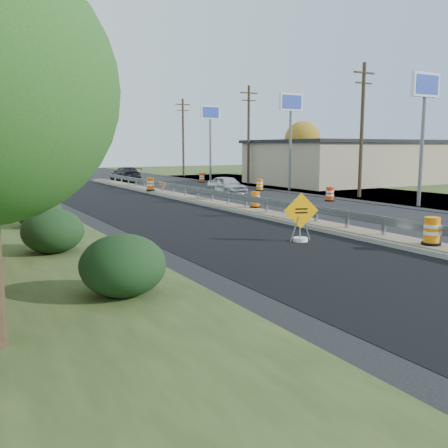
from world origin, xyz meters
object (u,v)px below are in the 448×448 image
barrel_median_mid (255,200)px  barrel_shoulder_far (202,178)px  barrel_shoulder_mid (260,185)px  barrel_median_near (432,232)px  barrel_shoulder_near (330,194)px  caution_sign (301,229)px  barrel_median_far (150,184)px  car_dark_far (125,174)px  car_silver (227,185)px

barrel_median_mid → barrel_shoulder_far: barrel_median_mid is taller
barrel_median_mid → barrel_shoulder_mid: bearing=55.4°
barrel_median_near → barrel_shoulder_near: barrel_median_near is taller
caution_sign → barrel_median_far: bearing=104.3°
caution_sign → barrel_median_far: (2.34, 21.74, 0.23)m
barrel_median_mid → barrel_shoulder_near: size_ratio=0.93×
barrel_median_near → car_dark_far: (2.16, 39.33, 0.08)m
barrel_shoulder_near → barrel_median_near: bearing=-119.2°
barrel_shoulder_near → car_dark_far: (-5.77, 25.13, 0.32)m
barrel_shoulder_near → car_dark_far: 25.78m
barrel_median_near → car_dark_far: size_ratio=0.18×
barrel_shoulder_near → barrel_median_mid: bearing=-163.7°
barrel_shoulder_near → car_dark_far: size_ratio=0.18×
barrel_median_far → barrel_shoulder_far: barrel_median_far is taller
caution_sign → car_dark_far: bearing=102.5°
caution_sign → barrel_median_mid: (3.44, 8.44, 0.18)m
barrel_median_near → barrel_shoulder_near: bearing=60.8°
barrel_shoulder_near → car_silver: bearing=113.3°
car_silver → barrel_shoulder_far: bearing=69.8°
barrel_shoulder_mid → barrel_median_near: bearing=-109.6°
barrel_median_mid → barrel_median_near: bearing=-92.9°
barrel_shoulder_far → barrel_shoulder_near: bearing=-92.2°
barrel_shoulder_mid → car_silver: size_ratio=0.24×
barrel_shoulder_far → car_dark_far: car_dark_far is taller
barrel_median_near → barrel_shoulder_far: 35.68m
caution_sign → barrel_median_near: caution_sign is taller
barrel_median_mid → car_dark_far: 27.30m
barrel_shoulder_mid → car_dark_far: car_dark_far is taller
car_silver → barrel_median_near: bearing=-103.3°
caution_sign → barrel_median_mid: 9.11m
caution_sign → barrel_shoulder_far: caution_sign is taller
barrel_shoulder_mid → barrel_median_far: bearing=165.9°
car_silver → car_dark_far: car_dark_far is taller
barrel_median_near → barrel_shoulder_far: size_ratio=1.02×
barrel_median_mid → caution_sign: bearing=-112.2°
barrel_median_mid → car_dark_far: (1.55, 27.26, 0.12)m
barrel_shoulder_mid → barrel_shoulder_far: size_ratio=1.03×
barrel_shoulder_mid → car_silver: 3.90m
barrel_median_near → barrel_median_mid: barrel_median_near is taller
barrel_median_far → car_dark_far: (2.65, 13.95, 0.07)m
car_dark_far → barrel_median_mid: bearing=88.4°
caution_sign → car_dark_far: 36.04m
barrel_median_mid → barrel_median_far: size_ratio=0.89×
caution_sign → barrel_median_near: size_ratio=1.94×
barrel_median_far → barrel_shoulder_near: barrel_median_far is taller
barrel_median_near → barrel_median_far: (-0.49, 25.38, 0.01)m
barrel_median_mid → car_dark_far: bearing=86.8°
barrel_median_far → barrel_median_mid: bearing=-85.3°
caution_sign → barrel_median_near: bearing=-31.7°
barrel_shoulder_near → barrel_shoulder_mid: 8.99m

